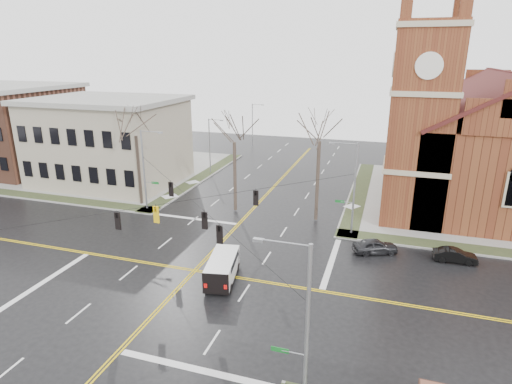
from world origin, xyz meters
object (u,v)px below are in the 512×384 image
(cargo_van, at_px, (223,266))
(tree_nw_near, at_px, (234,138))
(signal_pole_se, at_px, (304,325))
(church, at_px, (489,134))
(signal_pole_nw, at_px, (145,168))
(tree_nw_far, at_px, (135,131))
(signal_pole_ne, at_px, (353,186))
(parked_car_b, at_px, (455,255))
(parked_car_a, at_px, (375,246))
(tree_ne, at_px, (320,136))
(streetlight_north_b, at_px, (253,123))
(streetlight_north_a, at_px, (210,144))

(cargo_van, relative_size, tree_nw_near, 0.46)
(signal_pole_se, relative_size, tree_nw_near, 0.77)
(signal_pole_se, bearing_deg, church, 69.67)
(signal_pole_nw, distance_m, signal_pole_se, 32.28)
(tree_nw_far, bearing_deg, signal_pole_se, -44.99)
(signal_pole_ne, bearing_deg, parked_car_b, -19.49)
(signal_pole_nw, bearing_deg, parked_car_a, -8.12)
(signal_pole_nw, distance_m, tree_ne, 19.47)
(church, xyz_separation_m, streetlight_north_b, (-35.42, 23.22, -3.97))
(tree_nw_far, bearing_deg, signal_pole_nw, -38.14)
(church, distance_m, tree_ne, 20.35)
(streetlight_north_b, height_order, parked_car_a, streetlight_north_b)
(signal_pole_se, height_order, streetlight_north_b, signal_pole_se)
(tree_nw_near, bearing_deg, streetlight_north_a, 122.93)
(streetlight_north_b, bearing_deg, church, -33.25)
(streetlight_north_a, distance_m, parked_car_b, 37.14)
(church, relative_size, cargo_van, 5.12)
(church, distance_m, streetlight_north_b, 42.53)
(church, bearing_deg, cargo_van, -131.00)
(signal_pole_nw, bearing_deg, signal_pole_ne, 0.00)
(streetlight_north_a, relative_size, tree_nw_near, 0.69)
(signal_pole_se, xyz_separation_m, streetlight_north_a, (-21.97, 39.50, -0.48))
(tree_nw_far, relative_size, tree_ne, 0.95)
(signal_pole_ne, bearing_deg, streetlight_north_b, 121.05)
(signal_pole_ne, xyz_separation_m, cargo_van, (-8.59, -12.06, -3.80))
(parked_car_a, xyz_separation_m, parked_car_b, (6.61, 0.34, -0.08))
(church, xyz_separation_m, parked_car_a, (-10.82, -16.89, -7.76))
(parked_car_b, bearing_deg, signal_pole_nw, 81.49)
(parked_car_b, bearing_deg, tree_nw_near, 72.39)
(church, distance_m, cargo_van, 34.36)
(signal_pole_se, bearing_deg, signal_pole_ne, 90.00)
(streetlight_north_b, height_order, tree_nw_near, tree_nw_near)
(streetlight_north_a, height_order, tree_nw_far, tree_nw_far)
(signal_pole_ne, bearing_deg, signal_pole_se, -90.00)
(signal_pole_nw, xyz_separation_m, streetlight_north_b, (0.67, 36.50, -0.48))
(parked_car_b, bearing_deg, cargo_van, 113.60)
(church, bearing_deg, tree_ne, -147.97)
(signal_pole_ne, relative_size, cargo_van, 1.68)
(streetlight_north_b, height_order, cargo_van, streetlight_north_b)
(signal_pole_nw, distance_m, tree_nw_far, 4.35)
(parked_car_a, xyz_separation_m, tree_nw_near, (-15.64, 6.28, 7.74))
(cargo_van, height_order, tree_nw_near, tree_nw_near)
(signal_pole_nw, relative_size, streetlight_north_b, 1.12)
(signal_pole_nw, bearing_deg, streetlight_north_b, 88.95)
(signal_pole_ne, height_order, cargo_van, signal_pole_ne)
(signal_pole_se, relative_size, streetlight_north_b, 1.12)
(streetlight_north_b, distance_m, parked_car_b, 50.70)
(church, distance_m, parked_car_b, 18.79)
(church, xyz_separation_m, signal_pole_ne, (-13.44, -13.28, -3.48))
(streetlight_north_b, bearing_deg, parked_car_b, -51.88)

